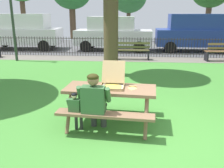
{
  "coord_description": "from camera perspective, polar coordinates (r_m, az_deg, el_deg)",
  "views": [
    {
      "loc": [
        -0.36,
        -4.24,
        2.24
      ],
      "look_at": [
        -0.79,
        0.81,
        0.75
      ],
      "focal_mm": 40.06,
      "sensor_mm": 36.0,
      "label": 1
    }
  ],
  "objects": [
    {
      "name": "park_bench_right",
      "position": [
        12.67,
        24.08,
        6.66
      ],
      "size": [
        1.63,
        0.6,
        0.85
      ],
      "color": "brown",
      "rests_on": "ground"
    },
    {
      "name": "pizza_box_open",
      "position": [
        5.0,
        0.11,
        0.4
      ],
      "size": [
        0.49,
        0.6,
        0.49
      ],
      "color": "tan",
      "rests_on": "picnic_table_foreground"
    },
    {
      "name": "street_asphalt",
      "position": [
        16.42,
        6.11,
        8.39
      ],
      "size": [
        28.0,
        7.19,
        0.01
      ],
      "primitive_type": "cube",
      "color": "#515154"
    },
    {
      "name": "iron_fence_streetside",
      "position": [
        12.79,
        6.47,
        8.41
      ],
      "size": [
        22.83,
        0.03,
        0.97
      ],
      "color": "#2D2823",
      "rests_on": "ground"
    },
    {
      "name": "picnic_table_foreground",
      "position": [
        5.03,
        -0.4,
        -2.69
      ],
      "size": [
        1.91,
        1.62,
        0.79
      ],
      "color": "#8B6549",
      "rests_on": "ground"
    },
    {
      "name": "parked_car_far_left",
      "position": [
        16.21,
        -19.91,
        11.35
      ],
      "size": [
        4.66,
        2.08,
        2.08
      ],
      "color": "white",
      "rests_on": "ground"
    },
    {
      "name": "pizza_slice_on_table",
      "position": [
        4.97,
        4.69,
        -0.8
      ],
      "size": [
        0.17,
        0.22,
        0.02
      ],
      "color": "#F9DF6D",
      "rests_on": "picnic_table_foreground"
    },
    {
      "name": "park_bench_center",
      "position": [
        11.97,
        4.68,
        7.53
      ],
      "size": [
        1.61,
        0.49,
        0.85
      ],
      "color": "brown",
      "rests_on": "ground"
    },
    {
      "name": "child_at_table",
      "position": [
        4.7,
        -8.26,
        -5.49
      ],
      "size": [
        0.32,
        0.31,
        0.82
      ],
      "color": "#303030",
      "rests_on": "ground"
    },
    {
      "name": "parked_car_center",
      "position": [
        15.2,
        18.94,
        11.17
      ],
      "size": [
        4.64,
        2.03,
        2.08
      ],
      "color": "navy",
      "rests_on": "ground"
    },
    {
      "name": "lamp_post_walkway",
      "position": [
        12.37,
        -22.1,
        16.67
      ],
      "size": [
        0.28,
        0.28,
        4.2
      ],
      "color": "#2D382D",
      "rests_on": "ground"
    },
    {
      "name": "ground",
      "position": [
        6.84,
        7.59,
        -2.98
      ],
      "size": [
        28.0,
        12.43,
        0.02
      ],
      "primitive_type": "cube",
      "color": "#458C36"
    },
    {
      "name": "parked_car_left",
      "position": [
        14.82,
        0.27,
        11.57
      ],
      "size": [
        4.45,
        2.01,
        1.94
      ],
      "color": "silver",
      "rests_on": "ground"
    },
    {
      "name": "cobblestone_walkway",
      "position": [
        12.18,
        6.48,
        5.63
      ],
      "size": [
        28.0,
        1.4,
        0.01
      ],
      "primitive_type": "cube",
      "color": "slate"
    },
    {
      "name": "adult_at_table",
      "position": [
        4.58,
        -4.0,
        -3.86
      ],
      "size": [
        0.62,
        0.61,
        1.19
      ],
      "color": "#3C3C3C",
      "rests_on": "ground"
    }
  ]
}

